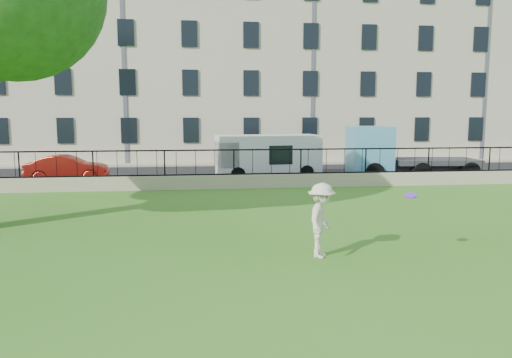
{
  "coord_description": "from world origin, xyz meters",
  "views": [
    {
      "loc": [
        -1.65,
        -9.75,
        3.34
      ],
      "look_at": [
        -0.05,
        3.5,
        1.55
      ],
      "focal_mm": 35.0,
      "sensor_mm": 36.0,
      "label": 1
    }
  ],
  "objects": [
    {
      "name": "ground",
      "position": [
        0.0,
        0.0,
        0.0
      ],
      "size": [
        120.0,
        120.0,
        0.0
      ],
      "primitive_type": "plane",
      "color": "#376B19",
      "rests_on": "ground"
    },
    {
      "name": "retaining_wall",
      "position": [
        0.0,
        12.0,
        0.3
      ],
      "size": [
        50.0,
        0.4,
        0.6
      ],
      "primitive_type": "cube",
      "color": "gray",
      "rests_on": "ground"
    },
    {
      "name": "iron_railing",
      "position": [
        0.0,
        12.0,
        1.15
      ],
      "size": [
        50.0,
        0.05,
        1.13
      ],
      "color": "black",
      "rests_on": "retaining_wall"
    },
    {
      "name": "street",
      "position": [
        0.0,
        16.7,
        0.01
      ],
      "size": [
        60.0,
        9.0,
        0.01
      ],
      "primitive_type": "cube",
      "color": "black",
      "rests_on": "ground"
    },
    {
      "name": "sidewalk",
      "position": [
        0.0,
        21.9,
        0.06
      ],
      "size": [
        60.0,
        1.4,
        0.12
      ],
      "primitive_type": "cube",
      "color": "gray",
      "rests_on": "ground"
    },
    {
      "name": "building_row",
      "position": [
        0.0,
        27.57,
        6.92
      ],
      "size": [
        56.4,
        10.4,
        13.8
      ],
      "color": "beige",
      "rests_on": "ground"
    },
    {
      "name": "man",
      "position": [
        1.2,
        1.23,
        0.87
      ],
      "size": [
        1.08,
        1.29,
        1.74
      ],
      "primitive_type": "imported",
      "rotation": [
        0.0,
        0.0,
        1.11
      ],
      "color": "beige",
      "rests_on": "ground"
    },
    {
      "name": "frisbee",
      "position": [
        3.15,
        0.84,
        1.47
      ],
      "size": [
        0.3,
        0.29,
        0.12
      ],
      "primitive_type": "cylinder",
      "rotation": [
        0.21,
        -0.14,
        0.08
      ],
      "color": "#6824CC"
    },
    {
      "name": "red_sedan",
      "position": [
        -7.83,
        15.12,
        0.63
      ],
      "size": [
        3.92,
        1.57,
        1.27
      ],
      "primitive_type": "imported",
      "rotation": [
        0.0,
        0.0,
        1.63
      ],
      "color": "maroon",
      "rests_on": "street"
    },
    {
      "name": "white_van",
      "position": [
        2.0,
        15.4,
        1.09
      ],
      "size": [
        5.39,
        2.62,
        2.18
      ],
      "primitive_type": "cube",
      "rotation": [
        0.0,
        0.0,
        0.12
      ],
      "color": "silver",
      "rests_on": "street"
    },
    {
      "name": "blue_truck",
      "position": [
        9.21,
        14.4,
        1.32
      ],
      "size": [
        6.42,
        2.67,
        2.63
      ],
      "primitive_type": "cube",
      "rotation": [
        0.0,
        0.0,
        -0.07
      ],
      "color": "#5199BE",
      "rests_on": "street"
    }
  ]
}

